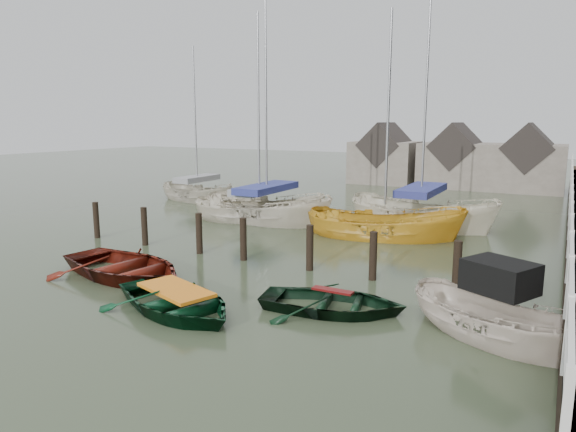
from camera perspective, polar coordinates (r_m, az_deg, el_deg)
The scene contains 12 objects.
ground at distance 13.83m, azimuth -7.71°, elevation -8.40°, with size 120.00×120.00×0.00m, color #313D27.
mooring_pilings at distance 16.67m, azimuth -4.73°, elevation -3.28°, with size 13.72×0.22×1.80m.
far_sheds at distance 37.25m, azimuth 17.88°, elevation 5.98°, with size 14.00×4.08×4.39m.
rowboat_red at distance 15.71m, azimuth -17.64°, elevation -6.50°, with size 3.20×4.49×0.93m, color #50140B.
rowboat_green at distance 12.67m, azimuth -12.25°, elevation -10.36°, with size 2.77×3.87×0.80m, color #083119.
rowboat_dkgreen at distance 12.47m, azimuth 4.95°, elevation -10.49°, with size 2.47×3.46×0.72m, color black.
motorboat at distance 11.69m, azimuth 21.98°, elevation -12.14°, with size 4.28×3.18×2.41m.
sailboat_a at distance 23.50m, azimuth -3.17°, elevation -0.31°, with size 6.44×4.35×10.24m.
sailboat_b at distance 23.18m, azimuth -2.36°, elevation -0.45°, with size 6.76×2.88×11.92m.
sailboat_c at distance 20.39m, azimuth 10.62°, elevation -2.29°, with size 6.48×3.54×9.68m.
sailboat_d at distance 22.87m, azimuth 14.45°, elevation -0.92°, with size 7.21×3.97×13.34m.
sailboat_e at distance 29.71m, azimuth -9.99°, elevation 1.82°, with size 5.67×2.98×9.51m.
Camera 1 is at (7.84, -10.50, 4.45)m, focal length 32.00 mm.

